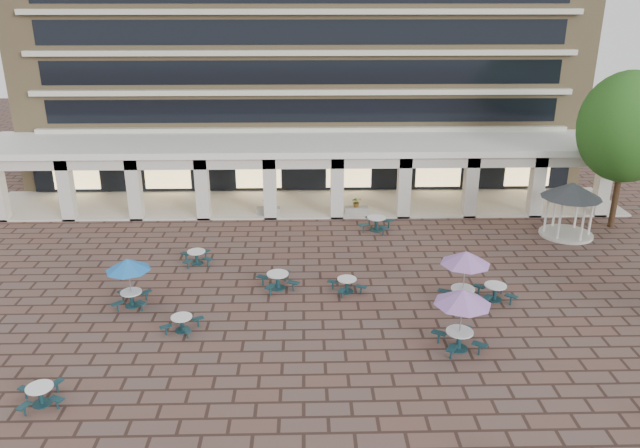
{
  "coord_description": "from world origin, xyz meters",
  "views": [
    {
      "loc": [
        0.13,
        -25.03,
        13.64
      ],
      "look_at": [
        0.81,
        3.0,
        3.08
      ],
      "focal_mm": 35.0,
      "sensor_mm": 36.0,
      "label": 1
    }
  ],
  "objects": [
    {
      "name": "gazebo",
      "position": [
        15.52,
        8.93,
        2.42
      ],
      "size": [
        3.45,
        3.45,
        3.21
      ],
      "rotation": [
        0.0,
        0.0,
        -0.24
      ],
      "color": "beige",
      "rests_on": "ground"
    },
    {
      "name": "picnic_table_5",
      "position": [
        -9.2,
        -6.54,
        0.42
      ],
      "size": [
        1.9,
        1.9,
        0.71
      ],
      "rotation": [
        0.0,
        0.0,
        0.36
      ],
      "color": "#14353E",
      "rests_on": "ground"
    },
    {
      "name": "tree_east_c",
      "position": [
        18.85,
        10.29,
        6.17
      ],
      "size": [
        5.66,
        5.66,
        9.44
      ],
      "color": "#3A2817",
      "rests_on": "ground"
    },
    {
      "name": "picnic_table_9",
      "position": [
        2.07,
        1.88,
        0.42
      ],
      "size": [
        1.9,
        1.9,
        0.7
      ],
      "rotation": [
        0.0,
        0.0,
        0.39
      ],
      "color": "#14353E",
      "rests_on": "ground"
    },
    {
      "name": "picnic_table_7",
      "position": [
        8.94,
        0.88,
        0.46
      ],
      "size": [
        1.82,
        1.82,
        0.77
      ],
      "rotation": [
        0.0,
        0.0,
        0.08
      ],
      "color": "#14353E",
      "rests_on": "ground"
    },
    {
      "name": "picnic_table_10",
      "position": [
        -1.26,
        2.33,
        0.48
      ],
      "size": [
        2.16,
        2.16,
        0.8
      ],
      "rotation": [
        0.0,
        0.0,
        0.36
      ],
      "color": "#14353E",
      "rests_on": "ground"
    },
    {
      "name": "retail_arcade",
      "position": [
        0.0,
        14.8,
        3.0
      ],
      "size": [
        42.0,
        6.6,
        4.4
      ],
      "color": "white",
      "rests_on": "ground"
    },
    {
      "name": "picnic_table_13",
      "position": [
        4.37,
        10.0,
        0.51
      ],
      "size": [
        2.3,
        2.3,
        0.85
      ],
      "rotation": [
        0.0,
        0.0,
        -0.39
      ],
      "color": "#14353E",
      "rests_on": "ground"
    },
    {
      "name": "picnic_table_11",
      "position": [
        7.31,
        0.49,
        2.24
      ],
      "size": [
        2.28,
        2.28,
        2.63
      ],
      "rotation": [
        0.0,
        0.0,
        0.29
      ],
      "color": "#14353E",
      "rests_on": "ground"
    },
    {
      "name": "picnic_table_6",
      "position": [
        6.26,
        -3.33,
        2.25
      ],
      "size": [
        2.3,
        2.3,
        2.65
      ],
      "rotation": [
        0.0,
        0.0,
        0.21
      ],
      "color": "#14353E",
      "rests_on": "ground"
    },
    {
      "name": "planter_right",
      "position": [
        3.4,
        12.9,
        0.46
      ],
      "size": [
        1.5,
        0.62,
        1.2
      ],
      "color": "#999993",
      "rests_on": "ground"
    },
    {
      "name": "picnic_table_8",
      "position": [
        -5.17,
        -1.62,
        0.41
      ],
      "size": [
        1.8,
        1.8,
        0.68
      ],
      "rotation": [
        0.0,
        0.0,
        -0.3
      ],
      "color": "#14353E",
      "rests_on": "ground"
    },
    {
      "name": "picnic_table_12",
      "position": [
        -5.67,
        5.36,
        0.43
      ],
      "size": [
        1.86,
        1.86,
        0.71
      ],
      "rotation": [
        0.0,
        0.0,
        0.26
      ],
      "color": "#14353E",
      "rests_on": "ground"
    },
    {
      "name": "ground",
      "position": [
        0.0,
        0.0,
        0.0
      ],
      "size": [
        120.0,
        120.0,
        0.0
      ],
      "primitive_type": "plane",
      "color": "brown",
      "rests_on": "ground"
    },
    {
      "name": "apartment_building",
      "position": [
        0.0,
        25.47,
        12.6
      ],
      "size": [
        40.0,
        15.5,
        25.2
      ],
      "color": "#927952",
      "rests_on": "ground"
    },
    {
      "name": "planter_left",
      "position": [
        -2.28,
        12.9,
        0.44
      ],
      "size": [
        1.5,
        0.63,
        1.18
      ],
      "color": "#999993",
      "rests_on": "ground"
    },
    {
      "name": "picnic_table_4",
      "position": [
        -7.88,
        0.67,
        2.0
      ],
      "size": [
        2.03,
        2.03,
        2.35
      ],
      "rotation": [
        0.0,
        0.0,
        0.04
      ],
      "color": "#14353E",
      "rests_on": "ground"
    }
  ]
}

